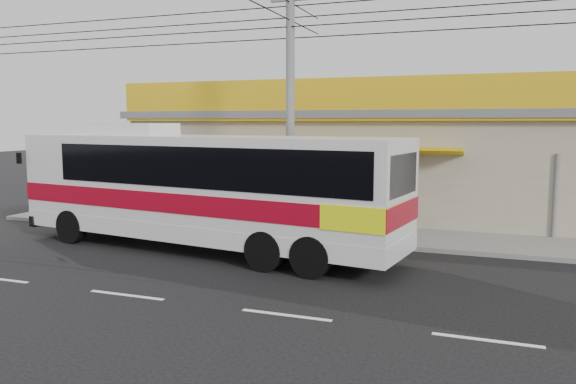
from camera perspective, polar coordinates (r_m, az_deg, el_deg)
name	(u,v)px	position (r m, az deg, el deg)	size (l,w,h in m)	color
ground	(320,284)	(14.37, 3.32, -9.27)	(120.00, 120.00, 0.00)	black
sidewalk	(370,236)	(20.01, 8.31, -4.42)	(30.00, 3.20, 0.15)	slate
lane_markings	(286,315)	(12.11, -0.19, -12.42)	(50.00, 0.12, 0.01)	silver
storefront_building	(397,162)	(25.12, 10.99, 3.00)	(22.60, 9.20, 5.70)	gray
coach_bus	(207,184)	(17.66, -8.26, 0.86)	(13.28, 4.63, 4.01)	silver
motorbike_red	(202,213)	(21.71, -8.71, -2.09)	(0.60, 1.73, 0.91)	#96270A
motorbike_dark	(204,205)	(22.98, -8.53, -1.36)	(0.51, 1.80, 1.08)	black
utility_pole	(290,20)	(18.79, 0.24, 17.04)	(34.00, 14.00, 8.84)	#5E5E5C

